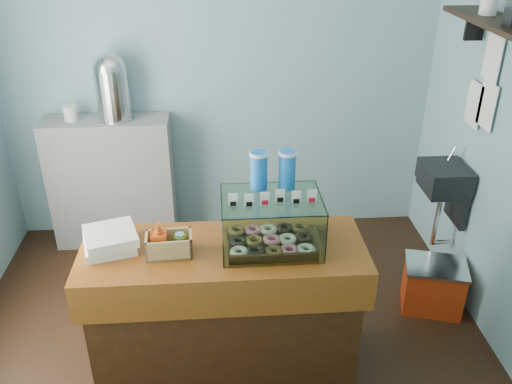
{
  "coord_description": "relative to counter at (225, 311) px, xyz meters",
  "views": [
    {
      "loc": [
        -0.0,
        -2.77,
        2.6
      ],
      "look_at": [
        0.19,
        -0.15,
        1.2
      ],
      "focal_mm": 38.0,
      "sensor_mm": 36.0,
      "label": 1
    }
  ],
  "objects": [
    {
      "name": "display_case",
      "position": [
        0.27,
        0.04,
        0.61
      ],
      "size": [
        0.55,
        0.4,
        0.52
      ],
      "rotation": [
        0.0,
        0.0,
        0.0
      ],
      "color": "black",
      "rests_on": "counter"
    },
    {
      "name": "ground",
      "position": [
        0.0,
        0.25,
        -0.46
      ],
      "size": [
        3.5,
        3.5,
        0.0
      ],
      "primitive_type": "plane",
      "color": "black",
      "rests_on": "ground"
    },
    {
      "name": "counter",
      "position": [
        0.0,
        0.0,
        0.0
      ],
      "size": [
        1.6,
        0.6,
        0.9
      ],
      "color": "#401F0C",
      "rests_on": "ground"
    },
    {
      "name": "room_shell",
      "position": [
        0.03,
        0.26,
        1.25
      ],
      "size": [
        3.54,
        3.04,
        2.82
      ],
      "color": "#84B7C1",
      "rests_on": "ground"
    },
    {
      "name": "pastry_boxes",
      "position": [
        -0.62,
        0.05,
        0.5
      ],
      "size": [
        0.35,
        0.34,
        0.11
      ],
      "rotation": [
        0.0,
        0.0,
        0.26
      ],
      "color": "white",
      "rests_on": "counter"
    },
    {
      "name": "back_shelf",
      "position": [
        -0.9,
        1.57,
        0.09
      ],
      "size": [
        1.0,
        0.32,
        1.1
      ],
      "primitive_type": "cube",
      "color": "gray",
      "rests_on": "ground"
    },
    {
      "name": "red_cooler",
      "position": [
        1.49,
        0.48,
        -0.27
      ],
      "size": [
        0.49,
        0.42,
        0.37
      ],
      "rotation": [
        0.0,
        0.0,
        -0.27
      ],
      "color": "#BD300F",
      "rests_on": "ground"
    },
    {
      "name": "coffee_urn",
      "position": [
        -0.81,
        1.58,
        0.92
      ],
      "size": [
        0.28,
        0.28,
        0.52
      ],
      "color": "silver",
      "rests_on": "back_shelf"
    },
    {
      "name": "condiment_crate",
      "position": [
        -0.31,
        -0.03,
        0.51
      ],
      "size": [
        0.26,
        0.16,
        0.2
      ],
      "rotation": [
        0.0,
        0.0,
        0.06
      ],
      "color": "tan",
      "rests_on": "counter"
    }
  ]
}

